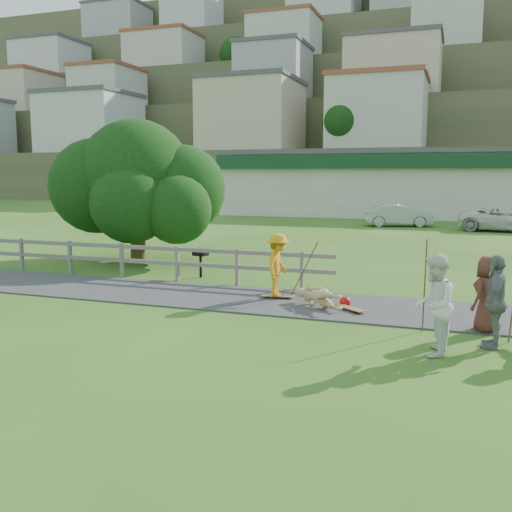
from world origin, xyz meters
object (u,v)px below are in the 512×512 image
Objects in this scene: skater_rider at (278,269)px; car_silver at (398,215)px; spectator_c at (487,295)px; tree at (137,204)px; spectator_b at (495,302)px; skater_fallen at (318,297)px; spectator_a at (434,305)px; bbq at (201,263)px; car_white at (506,219)px.

car_silver is (0.87, 22.97, -0.12)m from skater_rider.
skater_rider is at bearing -75.91° from spectator_c.
tree is (-12.18, 6.35, 1.37)m from spectator_c.
skater_fallen is at bearing -111.96° from spectator_b.
spectator_a reaches higher than spectator_c.
skater_fallen is at bearing -132.97° from spectator_a.
bbq is (-7.39, 5.80, -0.47)m from spectator_a.
skater_fallen is 0.22× the size of tree.
skater_rider is 5.37m from spectator_a.
spectator_b reaches higher than skater_fallen.
spectator_c is 13.80m from tree.
skater_rider reaches higher than car_white.
skater_rider is 1.50m from skater_fallen.
skater_fallen is 0.36× the size of car_silver.
spectator_a is (2.82, -2.87, 0.66)m from skater_fallen.
spectator_b is 0.42× the size of car_silver.
tree reaches higher than spectator_b.
spectator_b is 0.35× the size of car_white.
skater_rider is at bearing -111.80° from spectator_b.
car_white is (5.81, 22.22, 0.43)m from skater_fallen.
car_silver is 0.62× the size of tree.
spectator_a is (4.07, -3.50, 0.11)m from skater_rider.
tree is at bearing 147.37° from car_white.
spectator_b is at bearing -20.52° from bbq.
spectator_b is 24.32m from car_white.
car_silver is at bearing 38.12° from skater_fallen.
car_silver is 6.35m from car_white.
spectator_a is 26.67m from car_silver.
car_silver reaches higher than bbq.
spectator_a is at bearing -28.34° from bbq.
car_silver is at bearing -170.58° from spectator_a.
spectator_a is 0.27× the size of tree.
car_white is at bearing -153.77° from spectator_c.
car_white is 21.91m from bbq.
spectator_b reaches higher than skater_rider.
spectator_b is (1.08, 0.85, -0.04)m from spectator_a.
spectator_c reaches higher than skater_fallen.
spectator_a is 25.27m from car_white.
skater_fallen is 22.97m from car_white.
car_white is at bearing 71.49° from bbq.
skater_rider is at bearing -128.16° from spectator_a.
spectator_b is 9.83m from bbq.
tree reaches higher than spectator_a.
bbq is (-3.32, 2.30, -0.36)m from skater_rider.
tree reaches higher than bbq.
spectator_c is at bearing -14.93° from bbq.
skater_fallen is 0.30× the size of car_white.
spectator_b reaches higher than car_silver.
spectator_c is 24.88m from car_silver.
tree is at bearing 142.06° from car_silver.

